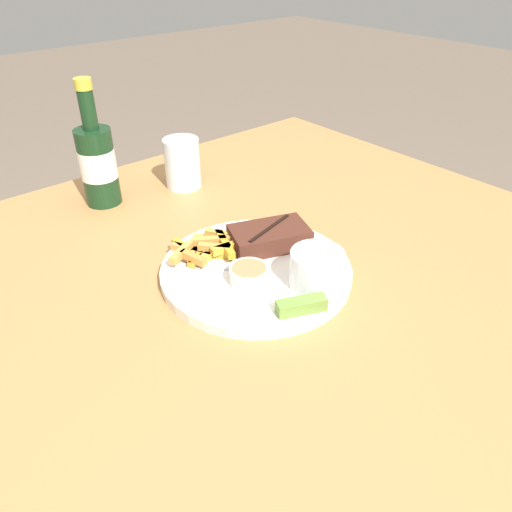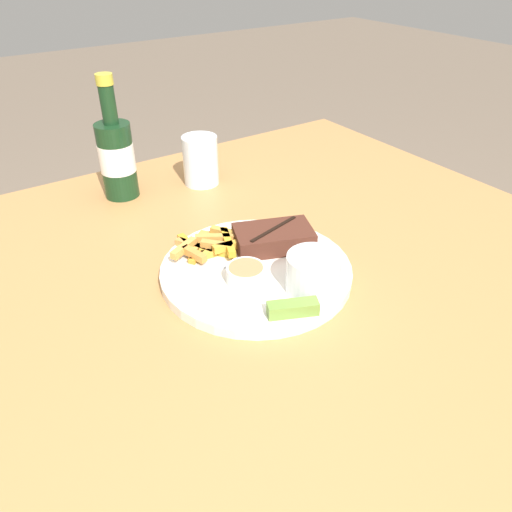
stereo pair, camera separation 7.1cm
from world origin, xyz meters
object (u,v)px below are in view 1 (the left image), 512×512
object	(u,v)px
steak_portion	(269,237)
beer_bottle	(97,162)
dinner_plate	(256,271)
dipping_sauce_cup	(249,274)
coleslaw_cup	(317,267)
pickle_spear	(301,306)
drinking_glass	(182,163)
fork_utensil	(205,269)

from	to	relation	value
steak_portion	beer_bottle	xyz separation A→B (m)	(-0.13, 0.37, 0.05)
dinner_plate	dipping_sauce_cup	distance (m)	0.05
steak_portion	coleslaw_cup	xyz separation A→B (m)	(-0.02, -0.13, 0.02)
pickle_spear	beer_bottle	size ratio (longest dim) A/B	0.30
dipping_sauce_cup	drinking_glass	world-z (taller)	drinking_glass
dinner_plate	steak_portion	bearing A→B (deg)	29.99
dinner_plate	pickle_spear	bearing A→B (deg)	-100.52
fork_utensil	beer_bottle	xyz separation A→B (m)	(-0.00, 0.35, 0.07)
dinner_plate	fork_utensil	size ratio (longest dim) A/B	2.62
fork_utensil	drinking_glass	xyz separation A→B (m)	(0.17, 0.31, 0.03)
coleslaw_cup	pickle_spear	bearing A→B (deg)	-153.39
fork_utensil	beer_bottle	size ratio (longest dim) A/B	0.47
beer_bottle	drinking_glass	distance (m)	0.18
beer_bottle	drinking_glass	world-z (taller)	beer_bottle
pickle_spear	drinking_glass	xyz separation A→B (m)	(0.12, 0.49, 0.02)
fork_utensil	drinking_glass	world-z (taller)	drinking_glass
steak_portion	dipping_sauce_cup	bearing A→B (deg)	-147.89
beer_bottle	steak_portion	bearing A→B (deg)	-70.80
dipping_sauce_cup	drinking_glass	size ratio (longest dim) A/B	0.57
steak_portion	coleslaw_cup	distance (m)	0.13
beer_bottle	fork_utensil	bearing A→B (deg)	-89.75
fork_utensil	coleslaw_cup	bearing A→B (deg)	-19.52
coleslaw_cup	pickle_spear	xyz separation A→B (m)	(-0.06, -0.03, -0.02)
dinner_plate	pickle_spear	xyz separation A→B (m)	(-0.02, -0.13, 0.02)
dipping_sauce_cup	pickle_spear	distance (m)	0.10
pickle_spear	dinner_plate	bearing A→B (deg)	79.48
steak_portion	beer_bottle	size ratio (longest dim) A/B	0.60
steak_portion	pickle_spear	world-z (taller)	steak_portion
steak_portion	coleslaw_cup	world-z (taller)	coleslaw_cup
coleslaw_cup	fork_utensil	bearing A→B (deg)	126.26
pickle_spear	fork_utensil	world-z (taller)	pickle_spear
steak_portion	dipping_sauce_cup	distance (m)	0.11
dinner_plate	beer_bottle	xyz separation A→B (m)	(-0.07, 0.40, 0.08)
coleslaw_cup	beer_bottle	size ratio (longest dim) A/B	0.33
dipping_sauce_cup	fork_utensil	world-z (taller)	dipping_sauce_cup
dipping_sauce_cup	beer_bottle	size ratio (longest dim) A/B	0.24
fork_utensil	beer_bottle	bearing A→B (deg)	124.48
beer_bottle	dinner_plate	bearing A→B (deg)	-80.26
dinner_plate	steak_portion	size ratio (longest dim) A/B	2.07
steak_portion	beer_bottle	distance (m)	0.39
coleslaw_cup	dipping_sauce_cup	bearing A→B (deg)	135.79
fork_utensil	beer_bottle	world-z (taller)	beer_bottle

